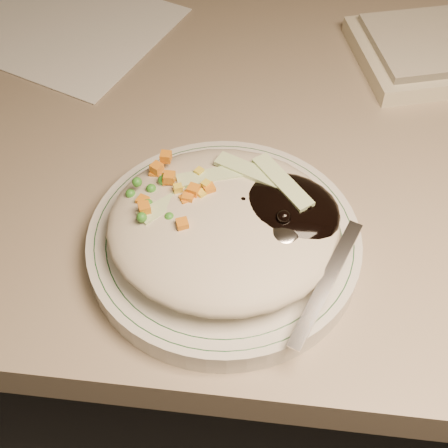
# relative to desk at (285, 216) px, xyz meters

# --- Properties ---
(desk) EXTENTS (1.40, 0.70, 0.74)m
(desk) POSITION_rel_desk_xyz_m (0.00, 0.00, 0.00)
(desk) COLOR gray
(desk) RESTS_ON ground
(plate) EXTENTS (0.23, 0.23, 0.02)m
(plate) POSITION_rel_desk_xyz_m (-0.06, -0.22, 0.21)
(plate) COLOR silver
(plate) RESTS_ON desk
(plate_rim) EXTENTS (0.22, 0.22, 0.00)m
(plate_rim) POSITION_rel_desk_xyz_m (-0.06, -0.22, 0.22)
(plate_rim) COLOR #144723
(plate_rim) RESTS_ON plate
(meal) EXTENTS (0.21, 0.19, 0.05)m
(meal) POSITION_rel_desk_xyz_m (-0.05, -0.22, 0.24)
(meal) COLOR #C1B79D
(meal) RESTS_ON plate
(papers) EXTENTS (0.46, 0.32, 0.00)m
(papers) POSITION_rel_desk_xyz_m (-0.37, 0.11, 0.20)
(papers) COLOR white
(papers) RESTS_ON desk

